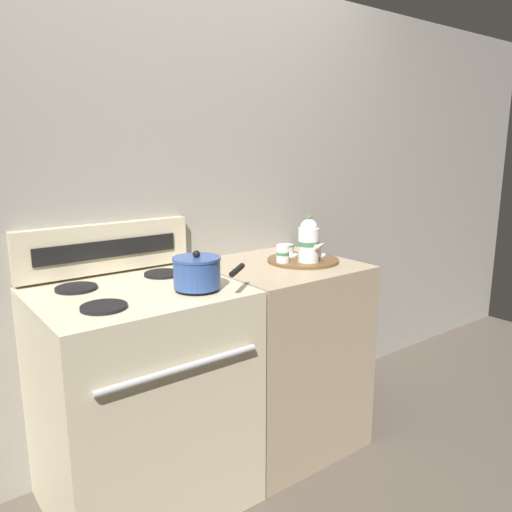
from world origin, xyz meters
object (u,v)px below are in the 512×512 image
(teacup_right, at_px, (315,250))
(saucepan, at_px, (198,272))
(serving_tray, at_px, (303,260))
(teapot, at_px, (309,241))
(teacup_left, at_px, (287,250))
(stove, at_px, (143,397))
(creamer_jug, at_px, (283,253))

(teacup_right, bearing_deg, saucepan, -169.64)
(serving_tray, xyz_separation_m, teapot, (-0.02, -0.06, 0.11))
(serving_tray, xyz_separation_m, teacup_left, (-0.01, 0.10, 0.03))
(saucepan, bearing_deg, teapot, 5.22)
(stove, height_order, teacup_right, teacup_right)
(stove, height_order, teapot, teapot)
(teapot, relative_size, teacup_right, 2.03)
(stove, relative_size, teapot, 4.21)
(serving_tray, distance_m, creamer_jug, 0.13)
(teacup_left, bearing_deg, stove, -174.74)
(saucepan, distance_m, teacup_right, 0.75)
(creamer_jug, bearing_deg, teacup_right, 4.26)
(serving_tray, bearing_deg, stove, 178.00)
(creamer_jug, bearing_deg, teapot, -31.08)
(stove, distance_m, saucepan, 0.57)
(serving_tray, height_order, teapot, teapot)
(saucepan, xyz_separation_m, teacup_right, (0.74, 0.14, -0.03))
(teacup_left, bearing_deg, teapot, -92.56)
(serving_tray, bearing_deg, creamer_jug, 178.59)
(saucepan, distance_m, serving_tray, 0.66)
(teapot, distance_m, teacup_left, 0.18)
(serving_tray, relative_size, teapot, 1.57)
(serving_tray, height_order, teacup_right, teacup_right)
(saucepan, relative_size, teapot, 1.23)
(teacup_left, xyz_separation_m, teacup_right, (0.11, -0.08, 0.00))
(stove, distance_m, serving_tray, 0.94)
(teacup_left, xyz_separation_m, creamer_jug, (-0.11, -0.10, 0.01))
(teapot, distance_m, creamer_jug, 0.13)
(teacup_left, bearing_deg, serving_tray, -82.67)
(serving_tray, distance_m, teacup_left, 0.11)
(serving_tray, bearing_deg, saucepan, -169.80)
(saucepan, height_order, teacup_right, saucepan)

